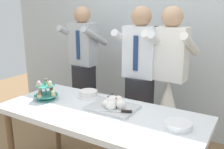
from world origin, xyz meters
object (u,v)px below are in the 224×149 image
object	(u,v)px
cupcake_stand	(46,92)
main_cake_tray	(113,104)
person_guest	(84,77)
plate_stack	(178,125)
round_cake	(88,94)
person_bride	(167,110)
dessert_table	(100,119)
person_groom	(139,92)

from	to	relation	value
cupcake_stand	main_cake_tray	world-z (taller)	cupcake_stand
person_guest	plate_stack	bearing A→B (deg)	-28.98
round_cake	person_bride	world-z (taller)	person_bride
dessert_table	person_guest	world-z (taller)	person_guest
cupcake_stand	dessert_table	bearing A→B (deg)	2.20
cupcake_stand	plate_stack	bearing A→B (deg)	3.16
person_groom	person_bride	distance (m)	0.35
cupcake_stand	round_cake	size ratio (longest dim) A/B	0.96
cupcake_stand	main_cake_tray	xyz separation A→B (m)	(0.68, 0.13, -0.04)
cupcake_stand	main_cake_tray	bearing A→B (deg)	11.10
cupcake_stand	plate_stack	distance (m)	1.29
round_cake	person_guest	world-z (taller)	person_guest
main_cake_tray	person_bride	size ratio (longest dim) A/B	0.26
dessert_table	plate_stack	size ratio (longest dim) A/B	8.68
main_cake_tray	cupcake_stand	bearing A→B (deg)	-168.90
person_bride	cupcake_stand	bearing A→B (deg)	-140.18
cupcake_stand	plate_stack	xyz separation A→B (m)	(1.28, 0.07, -0.06)
plate_stack	person_bride	size ratio (longest dim) A/B	0.12
round_cake	person_bride	bearing A→B (deg)	38.42
person_groom	main_cake_tray	bearing A→B (deg)	-86.91
main_cake_tray	person_guest	distance (m)	1.20
round_cake	person_guest	size ratio (longest dim) A/B	0.14
dessert_table	cupcake_stand	xyz separation A→B (m)	(-0.61, -0.02, 0.15)
round_cake	main_cake_tray	bearing A→B (deg)	-21.03
round_cake	plate_stack	bearing A→B (deg)	-12.08
main_cake_tray	round_cake	world-z (taller)	main_cake_tray
person_guest	person_groom	bearing A→B (deg)	-10.30
cupcake_stand	plate_stack	world-z (taller)	cupcake_stand
person_bride	dessert_table	bearing A→B (deg)	-114.01
cupcake_stand	round_cake	distance (m)	0.42
main_cake_tray	round_cake	xyz separation A→B (m)	(-0.38, 0.15, -0.01)
cupcake_stand	person_bride	bearing A→B (deg)	39.82
cupcake_stand	round_cake	xyz separation A→B (m)	(0.30, 0.28, -0.05)
main_cake_tray	round_cake	size ratio (longest dim) A/B	1.78
dessert_table	person_groom	size ratio (longest dim) A/B	1.08
person_groom	person_guest	distance (m)	0.89
dessert_table	person_guest	distance (m)	1.22
person_groom	person_bride	bearing A→B (deg)	9.17
plate_stack	person_guest	world-z (taller)	person_guest
cupcake_stand	person_bride	size ratio (longest dim) A/B	0.14
person_bride	person_guest	bearing A→B (deg)	174.68
cupcake_stand	person_groom	distance (m)	1.00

